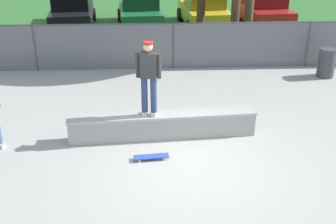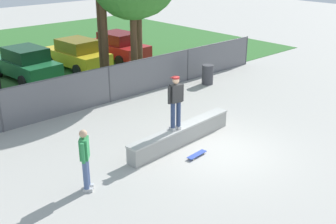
# 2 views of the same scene
# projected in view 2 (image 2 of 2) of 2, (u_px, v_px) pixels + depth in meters

# --- Properties ---
(ground_plane) EXTENTS (80.00, 80.00, 0.00)m
(ground_plane) POSITION_uv_depth(u_px,v_px,m) (220.00, 151.00, 13.77)
(ground_plane) COLOR #ADAAA3
(grass_strip) EXTENTS (30.98, 20.00, 0.02)m
(grass_strip) POSITION_uv_depth(u_px,v_px,m) (14.00, 59.00, 25.26)
(grass_strip) COLOR #336B2D
(grass_strip) RESTS_ON ground
(concrete_ledge) EXTENTS (4.63, 0.80, 0.64)m
(concrete_ledge) POSITION_uv_depth(u_px,v_px,m) (181.00, 135.00, 14.20)
(concrete_ledge) COLOR #999993
(concrete_ledge) RESTS_ON ground
(skateboarder) EXTENTS (0.59, 0.35, 1.84)m
(skateboarder) POSITION_uv_depth(u_px,v_px,m) (176.00, 101.00, 13.46)
(skateboarder) COLOR beige
(skateboarder) RESTS_ON concrete_ledge
(skateboard) EXTENTS (0.82, 0.28, 0.09)m
(skateboard) POSITION_uv_depth(u_px,v_px,m) (197.00, 155.00, 13.37)
(skateboard) COLOR #334CB2
(skateboard) RESTS_ON ground
(chainlink_fence) EXTENTS (19.05, 0.07, 1.63)m
(chainlink_fence) POSITION_uv_depth(u_px,v_px,m) (109.00, 82.00, 17.83)
(chainlink_fence) COLOR #4C4C51
(chainlink_fence) RESTS_ON ground
(car_green) EXTENTS (2.27, 4.33, 1.66)m
(car_green) POSITION_uv_depth(u_px,v_px,m) (26.00, 63.00, 21.01)
(car_green) COLOR #1E6638
(car_green) RESTS_ON ground
(car_yellow) EXTENTS (2.27, 4.33, 1.66)m
(car_yellow) POSITION_uv_depth(u_px,v_px,m) (77.00, 54.00, 22.87)
(car_yellow) COLOR gold
(car_yellow) RESTS_ON ground
(car_red) EXTENTS (2.27, 4.33, 1.66)m
(car_red) POSITION_uv_depth(u_px,v_px,m) (117.00, 46.00, 24.70)
(car_red) COLOR #B21E1E
(car_red) RESTS_ON ground
(bystander) EXTENTS (0.44, 0.48, 1.82)m
(bystander) POSITION_uv_depth(u_px,v_px,m) (85.00, 157.00, 11.21)
(bystander) COLOR beige
(bystander) RESTS_ON ground
(trash_bin) EXTENTS (0.56, 0.56, 0.97)m
(trash_bin) POSITION_uv_depth(u_px,v_px,m) (208.00, 75.00, 20.38)
(trash_bin) COLOR #3F3F44
(trash_bin) RESTS_ON ground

